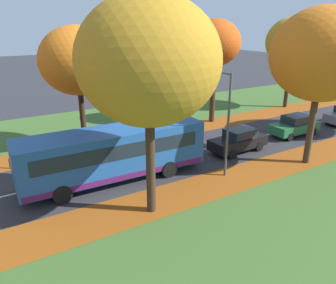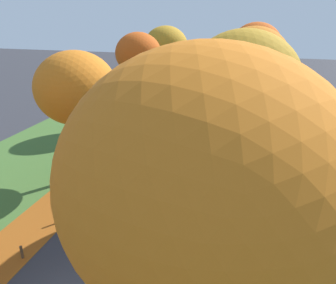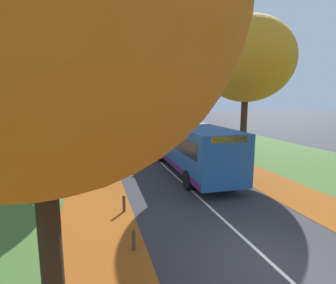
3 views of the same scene
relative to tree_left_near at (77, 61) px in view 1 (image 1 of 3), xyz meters
The scene contains 14 objects.
grass_verge_left 12.52m from the tree_left_near, 113.35° to the left, with size 12.00×90.00×0.01m, color #3D6028.
leaf_litter_left 7.30m from the tree_left_near, 86.31° to the left, with size 2.80×60.00×0.00m, color #8C4714.
leaf_litter_right 11.95m from the tree_left_near, 23.18° to the left, with size 2.80×60.00×0.00m, color #8C4714.
road_centre_line 12.71m from the tree_left_near, 64.19° to the left, with size 0.12×80.00×0.01m, color silver.
tree_left_near is the anchor object (origin of this frame).
tree_left_mid 11.86m from the tree_left_near, 91.82° to the left, with size 4.30×4.30×8.81m.
tree_left_far 21.90m from the tree_left_near, 91.68° to the left, with size 5.32×5.32×9.03m.
tree_right_near 10.04m from the tree_left_near, ahead, with size 6.01×6.01×9.72m.
tree_right_mid 15.17m from the tree_left_near, 48.39° to the left, with size 6.01×6.01×9.45m.
bollard_third 7.81m from the tree_left_near, 75.49° to the right, with size 0.12×0.12×0.68m, color #4C3823.
streetlamp_right 10.47m from the tree_left_near, 33.27° to the left, with size 1.89×0.28×6.00m.
bus 7.46m from the tree_left_near, ahead, with size 2.87×10.46×2.98m.
car_black_lead 12.12m from the tree_left_near, 54.46° to the left, with size 1.93×4.27×1.62m.
car_green_following 17.06m from the tree_left_near, 68.14° to the left, with size 1.82×4.22×1.62m.
Camera 1 is at (17.24, 3.70, 8.53)m, focal length 35.00 mm.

